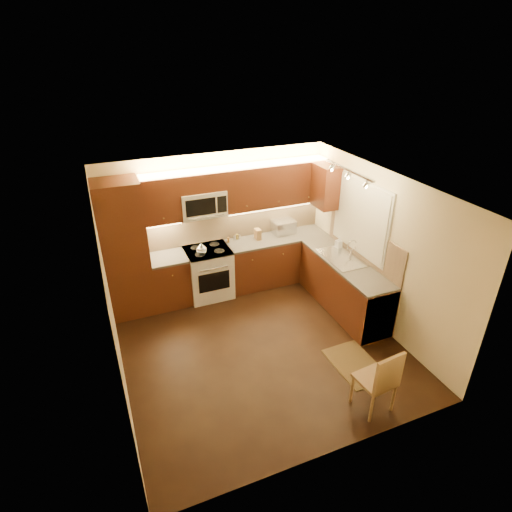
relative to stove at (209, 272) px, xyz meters
name	(u,v)px	position (x,y,z in m)	size (l,w,h in m)	color
floor	(261,345)	(0.30, -1.68, -0.46)	(4.00, 4.00, 0.01)	black
ceiling	(262,189)	(0.30, -1.68, 2.04)	(4.00, 4.00, 0.01)	beige
wall_back	(217,222)	(0.30, 0.32, 0.79)	(4.00, 0.01, 2.50)	beige
wall_front	(339,370)	(0.30, -3.67, 0.79)	(4.00, 0.01, 2.50)	beige
wall_left	(111,306)	(-1.70, -1.68, 0.79)	(0.01, 4.00, 2.50)	beige
wall_right	(380,250)	(2.30, -1.68, 0.79)	(0.01, 4.00, 2.50)	beige
pantry	(125,250)	(-1.35, 0.02, 0.69)	(0.70, 0.60, 2.30)	#471F0F
base_cab_back_left	(170,281)	(-0.69, 0.02, -0.03)	(0.62, 0.60, 0.86)	#471F0F
counter_back_left	(168,258)	(-0.69, 0.02, 0.42)	(0.62, 0.60, 0.04)	#34312F
base_cab_back_right	(276,260)	(1.34, 0.02, -0.03)	(1.92, 0.60, 0.86)	#471F0F
counter_back_right	(277,238)	(1.34, 0.02, 0.42)	(1.92, 0.60, 0.04)	#34312F
base_cab_right	(344,286)	(2.00, -1.28, -0.03)	(0.60, 2.00, 0.86)	#471F0F
counter_right	(346,263)	(2.00, -1.28, 0.42)	(0.60, 2.00, 0.04)	#34312F
dishwasher	(369,308)	(2.00, -1.98, -0.03)	(0.58, 0.60, 0.84)	silver
backsplash_back	(236,222)	(0.65, 0.31, 0.74)	(3.30, 0.02, 0.60)	tan
backsplash_right	(364,243)	(2.29, -1.28, 0.74)	(0.02, 2.00, 0.60)	tan
upper_cab_back_left	(160,200)	(-0.69, 0.15, 1.42)	(0.62, 0.35, 0.75)	#471F0F
upper_cab_back_right	(275,184)	(1.34, 0.15, 1.42)	(1.92, 0.35, 0.75)	#471F0F
upper_cab_bridge	(201,181)	(0.00, 0.15, 1.63)	(0.76, 0.35, 0.31)	#471F0F
upper_cab_right_corner	(326,186)	(2.12, -0.28, 1.42)	(0.35, 0.50, 0.75)	#471F0F
stove	(209,272)	(0.00, 0.00, 0.00)	(0.76, 0.65, 0.92)	silver
microwave	(202,203)	(0.00, 0.14, 1.26)	(0.76, 0.38, 0.44)	silver
window_frame	(361,217)	(2.29, -1.12, 1.14)	(0.03, 1.44, 1.24)	silver
window_blinds	(360,217)	(2.27, -1.12, 1.14)	(0.02, 1.36, 1.16)	silver
sink	(342,254)	(2.00, -1.12, 0.52)	(0.52, 0.86, 0.15)	silver
faucet	(352,248)	(2.18, -1.12, 0.59)	(0.20, 0.04, 0.30)	silver
track_light_bar	(349,170)	(1.85, -1.27, 2.00)	(0.04, 1.20, 0.03)	silver
kettle	(201,248)	(-0.13, -0.11, 0.56)	(0.18, 0.18, 0.21)	silver
toaster_oven	(283,227)	(1.53, 0.16, 0.56)	(0.41, 0.31, 0.25)	silver
knife_block	(258,234)	(0.98, 0.08, 0.54)	(0.09, 0.15, 0.20)	#936342
spice_jar_a	(234,238)	(0.58, 0.22, 0.49)	(0.05, 0.05, 0.09)	silver
spice_jar_b	(228,240)	(0.44, 0.17, 0.49)	(0.05, 0.05, 0.10)	brown
spice_jar_c	(239,236)	(0.67, 0.22, 0.49)	(0.04, 0.04, 0.10)	silver
spice_jar_d	(237,237)	(0.63, 0.23, 0.49)	(0.04, 0.04, 0.10)	olive
soap_bottle	(339,242)	(2.15, -0.78, 0.55)	(0.10, 0.10, 0.21)	silver
rug	(355,364)	(1.40, -2.58, -0.45)	(0.60, 0.90, 0.01)	black
dining_chair	(375,378)	(1.15, -3.28, 0.01)	(0.42, 0.42, 0.94)	#936342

